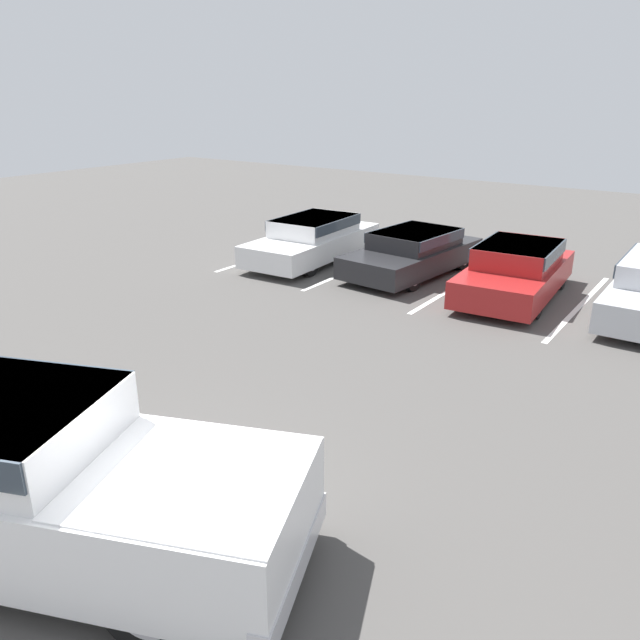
% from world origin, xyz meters
% --- Properties ---
extents(ground_plane, '(60.00, 60.00, 0.00)m').
position_xyz_m(ground_plane, '(0.00, 0.00, 0.00)').
color(ground_plane, '#4C4947').
extents(stall_stripe_a, '(0.12, 5.47, 0.01)m').
position_xyz_m(stall_stripe_a, '(-6.52, 11.29, 0.00)').
color(stall_stripe_a, white).
rests_on(stall_stripe_a, ground_plane).
extents(stall_stripe_b, '(0.12, 5.47, 0.01)m').
position_xyz_m(stall_stripe_b, '(-3.59, 11.29, 0.00)').
color(stall_stripe_b, white).
rests_on(stall_stripe_b, ground_plane).
extents(stall_stripe_c, '(0.12, 5.47, 0.01)m').
position_xyz_m(stall_stripe_c, '(-0.66, 11.29, 0.00)').
color(stall_stripe_c, white).
rests_on(stall_stripe_c, ground_plane).
extents(stall_stripe_d, '(0.12, 5.47, 0.01)m').
position_xyz_m(stall_stripe_d, '(2.28, 11.29, 0.00)').
color(stall_stripe_d, white).
rests_on(stall_stripe_d, ground_plane).
extents(pickup_truck, '(5.95, 3.90, 1.78)m').
position_xyz_m(pickup_truck, '(-0.29, -0.37, 0.89)').
color(pickup_truck, white).
rests_on(pickup_truck, ground_plane).
extents(parked_sedan_a, '(2.07, 4.81, 1.24)m').
position_xyz_m(parked_sedan_a, '(-5.09, 11.11, 0.67)').
color(parked_sedan_a, silver).
rests_on(parked_sedan_a, ground_plane).
extents(parked_sedan_b, '(2.23, 4.50, 1.16)m').
position_xyz_m(parked_sedan_b, '(-2.10, 11.49, 0.62)').
color(parked_sedan_b, '#232326').
rests_on(parked_sedan_b, ground_plane).
extents(parked_sedan_c, '(2.13, 4.44, 1.27)m').
position_xyz_m(parked_sedan_c, '(0.78, 11.12, 0.67)').
color(parked_sedan_c, maroon).
rests_on(parked_sedan_c, ground_plane).
extents(wheel_stop_curb, '(1.74, 0.20, 0.14)m').
position_xyz_m(wheel_stop_curb, '(-3.95, 14.41, 0.07)').
color(wheel_stop_curb, '#B7B2A8').
rests_on(wheel_stop_curb, ground_plane).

